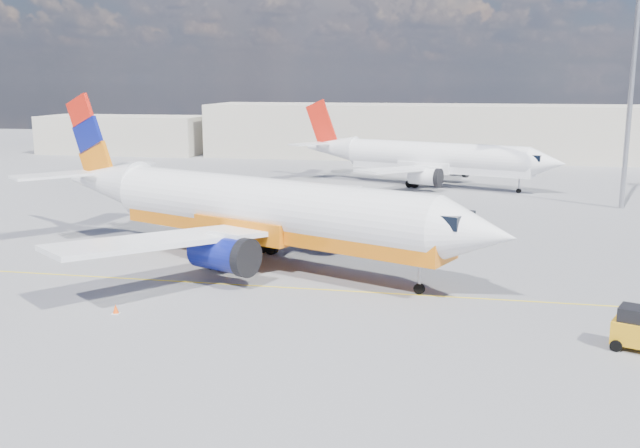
# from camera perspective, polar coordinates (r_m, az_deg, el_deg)

# --- Properties ---
(ground) EXTENTS (240.00, 240.00, 0.00)m
(ground) POSITION_cam_1_polar(r_m,az_deg,el_deg) (38.29, -2.34, -6.45)
(ground) COLOR #5A5A5F
(ground) RESTS_ON ground
(taxi_line) EXTENTS (70.00, 0.15, 0.01)m
(taxi_line) POSITION_cam_1_polar(r_m,az_deg,el_deg) (41.08, -1.37, -5.18)
(taxi_line) COLOR yellow
(taxi_line) RESTS_ON ground
(terminal_main) EXTENTS (70.00, 14.00, 8.00)m
(terminal_main) POSITION_cam_1_polar(r_m,az_deg,el_deg) (110.74, 9.34, 7.32)
(terminal_main) COLOR beige
(terminal_main) RESTS_ON ground
(terminal_annex) EXTENTS (26.00, 10.00, 6.00)m
(terminal_annex) POSITION_cam_1_polar(r_m,az_deg,el_deg) (120.34, -15.44, 6.91)
(terminal_annex) COLOR beige
(terminal_annex) RESTS_ON ground
(main_jet) EXTENTS (35.37, 26.66, 10.89)m
(main_jet) POSITION_cam_1_polar(r_m,az_deg,el_deg) (45.94, -5.30, 1.22)
(main_jet) COLOR white
(main_jet) RESTS_ON ground
(second_jet) EXTENTS (31.01, 23.49, 9.45)m
(second_jet) POSITION_cam_1_polar(r_m,az_deg,el_deg) (80.91, 8.65, 5.25)
(second_jet) COLOR white
(second_jet) RESTS_ON ground
(traffic_cone) EXTENTS (0.36, 0.36, 0.50)m
(traffic_cone) POSITION_cam_1_polar(r_m,az_deg,el_deg) (38.20, -16.03, -6.56)
(traffic_cone) COLOR white
(traffic_cone) RESTS_ON ground
(floodlight_mast) EXTENTS (1.56, 1.56, 21.43)m
(floodlight_mast) POSITION_cam_1_polar(r_m,az_deg,el_deg) (71.08, 23.77, 11.40)
(floodlight_mast) COLOR #9C9CA4
(floodlight_mast) RESTS_ON ground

